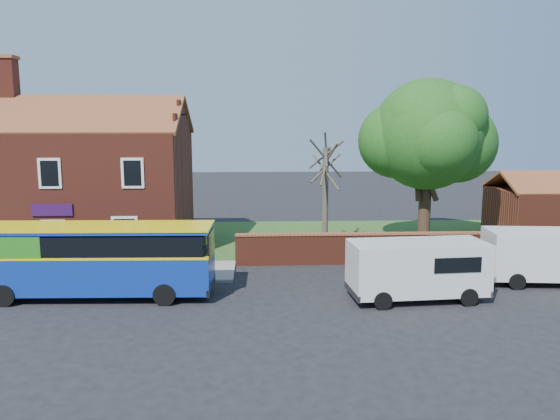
{
  "coord_description": "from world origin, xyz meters",
  "views": [
    {
      "loc": [
        3.04,
        -19.52,
        7.02
      ],
      "look_at": [
        4.14,
        5.0,
        3.11
      ],
      "focal_mm": 35.0,
      "sensor_mm": 36.0,
      "label": 1
    }
  ],
  "objects_px": {
    "van_far": "(550,254)",
    "large_tree": "(428,138)",
    "bus": "(84,257)",
    "van_near": "(418,267)"
  },
  "relations": [
    {
      "from": "van_far",
      "to": "large_tree",
      "type": "relative_size",
      "value": 0.59
    },
    {
      "from": "bus",
      "to": "van_far",
      "type": "relative_size",
      "value": 1.75
    },
    {
      "from": "van_near",
      "to": "bus",
      "type": "bearing_deg",
      "value": 171.5
    },
    {
      "from": "bus",
      "to": "van_near",
      "type": "height_order",
      "value": "bus"
    },
    {
      "from": "van_near",
      "to": "van_far",
      "type": "relative_size",
      "value": 0.99
    },
    {
      "from": "van_far",
      "to": "large_tree",
      "type": "bearing_deg",
      "value": 119.42
    },
    {
      "from": "bus",
      "to": "van_near",
      "type": "relative_size",
      "value": 1.76
    },
    {
      "from": "bus",
      "to": "van_far",
      "type": "bearing_deg",
      "value": 4.47
    },
    {
      "from": "van_near",
      "to": "large_tree",
      "type": "height_order",
      "value": "large_tree"
    },
    {
      "from": "bus",
      "to": "large_tree",
      "type": "bearing_deg",
      "value": 28.54
    }
  ]
}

